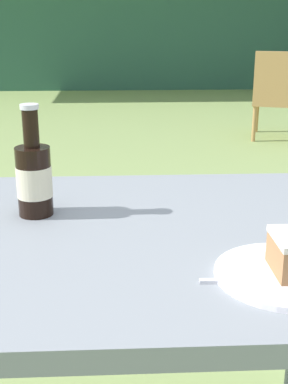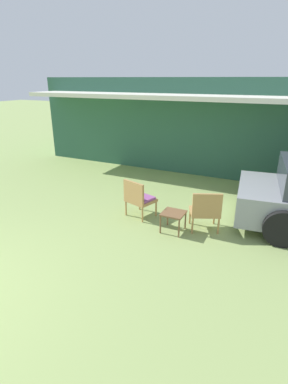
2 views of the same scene
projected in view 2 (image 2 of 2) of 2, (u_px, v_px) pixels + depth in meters
name	position (u px, v px, depth m)	size (l,w,h in m)	color
cabin_building	(222.00, 121.00, 10.13)	(11.63, 4.97, 2.81)	#2D5B47
wicker_chair_cushioned	(139.00, 197.00, 6.28)	(0.66, 0.62, 0.82)	#B2844C
wicker_chair_plain	(205.00, 210.00, 5.68)	(0.69, 0.66, 0.82)	#B2844C
garden_side_table	(173.00, 215.00, 5.70)	(0.42, 0.42, 0.39)	brown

